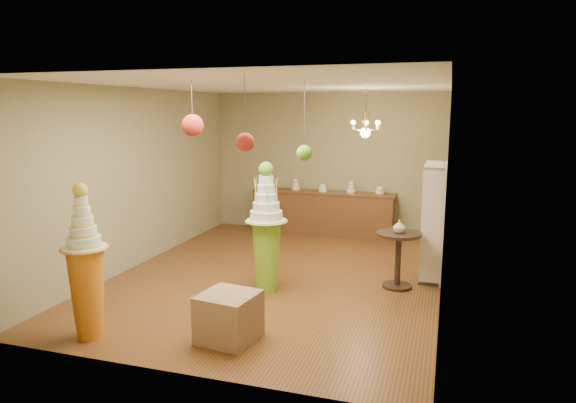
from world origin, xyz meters
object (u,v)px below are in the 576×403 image
(pedestal_orange, at_px, (87,280))
(sideboard, at_px, (323,212))
(pedestal_green, at_px, (266,239))
(round_table, at_px, (398,252))

(pedestal_orange, bearing_deg, sideboard, 76.41)
(pedestal_green, distance_m, pedestal_orange, 2.55)
(pedestal_green, xyz_separation_m, pedestal_orange, (-1.45, -2.09, -0.08))
(pedestal_green, relative_size, round_table, 2.25)
(sideboard, height_order, round_table, sideboard)
(sideboard, distance_m, round_table, 3.50)
(sideboard, bearing_deg, pedestal_green, -89.17)
(pedestal_green, height_order, pedestal_orange, pedestal_green)
(pedestal_green, distance_m, sideboard, 3.70)
(pedestal_orange, bearing_deg, pedestal_green, 55.29)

